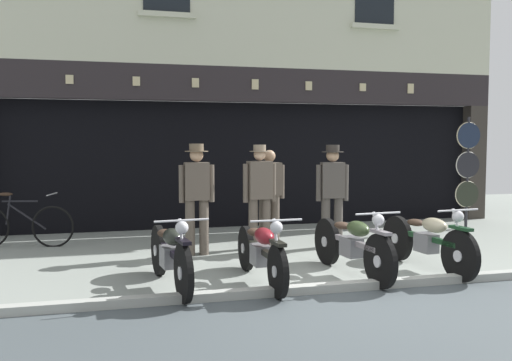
{
  "coord_description": "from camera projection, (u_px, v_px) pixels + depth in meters",
  "views": [
    {
      "loc": [
        -2.83,
        -5.97,
        1.8
      ],
      "look_at": [
        -0.6,
        2.57,
        1.17
      ],
      "focal_mm": 38.73,
      "sensor_mm": 36.0,
      "label": 1
    }
  ],
  "objects": [
    {
      "name": "assistant_far_right",
      "position": [
        269.0,
        193.0,
        9.31
      ],
      "size": [
        0.55,
        0.28,
        1.65
      ],
      "rotation": [
        0.0,
        0.0,
        3.3
      ],
      "color": "brown",
      "rests_on": "ground"
    },
    {
      "name": "advert_board_far",
      "position": [
        118.0,
        150.0,
        11.02
      ],
      "size": [
        0.8,
        0.03,
        1.09
      ],
      "color": "silver"
    },
    {
      "name": "motorcycle_center",
      "position": [
        352.0,
        244.0,
        7.35
      ],
      "size": [
        0.62,
        2.09,
        0.93
      ],
      "rotation": [
        0.0,
        0.0,
        3.23
      ],
      "color": "black",
      "rests_on": "ground"
    },
    {
      "name": "motorcycle_center_right",
      "position": [
        427.0,
        240.0,
        7.65
      ],
      "size": [
        0.62,
        2.04,
        0.93
      ],
      "rotation": [
        0.0,
        0.0,
        3.24
      ],
      "color": "black",
      "rests_on": "ground"
    },
    {
      "name": "ground",
      "position": [
        400.0,
        320.0,
        5.66
      ],
      "size": [
        23.06,
        22.0,
        0.18
      ],
      "color": "gray"
    },
    {
      "name": "motorcycle_center_left",
      "position": [
        261.0,
        251.0,
        6.96
      ],
      "size": [
        0.62,
        2.05,
        0.9
      ],
      "rotation": [
        0.0,
        0.0,
        3.16
      ],
      "color": "black",
      "rests_on": "ground"
    },
    {
      "name": "salesman_right",
      "position": [
        332.0,
        190.0,
        9.31
      ],
      "size": [
        0.56,
        0.37,
        1.74
      ],
      "rotation": [
        0.0,
        0.0,
        3.02
      ],
      "color": "#47423D",
      "rests_on": "ground"
    },
    {
      "name": "salesman_left",
      "position": [
        197.0,
        193.0,
        8.66
      ],
      "size": [
        0.56,
        0.36,
        1.76
      ],
      "rotation": [
        0.0,
        0.0,
        3.13
      ],
      "color": "brown",
      "rests_on": "ground"
    },
    {
      "name": "advert_board_near",
      "position": [
        178.0,
        144.0,
        11.31
      ],
      "size": [
        0.69,
        0.03,
        0.92
      ],
      "color": "beige"
    },
    {
      "name": "leaning_bicycle",
      "position": [
        20.0,
        225.0,
        9.37
      ],
      "size": [
        1.77,
        0.59,
        0.95
      ],
      "rotation": [
        0.0,
        0.0,
        -1.8
      ],
      "color": "black",
      "rests_on": "ground"
    },
    {
      "name": "shopkeeper_center",
      "position": [
        260.0,
        193.0,
        8.9
      ],
      "size": [
        0.56,
        0.33,
        1.74
      ],
      "rotation": [
        0.0,
        0.0,
        3.22
      ],
      "color": "brown",
      "rests_on": "ground"
    },
    {
      "name": "tyre_sign_pole",
      "position": [
        468.0,
        166.0,
        11.31
      ],
      "size": [
        0.55,
        0.06,
        2.29
      ],
      "color": "#232328",
      "rests_on": "ground"
    },
    {
      "name": "shop_facade",
      "position": [
        234.0,
        142.0,
        13.22
      ],
      "size": [
        11.36,
        4.42,
        6.75
      ],
      "color": "black",
      "rests_on": "ground"
    },
    {
      "name": "motorcycle_left",
      "position": [
        170.0,
        253.0,
        6.73
      ],
      "size": [
        0.62,
        2.04,
        0.93
      ],
      "rotation": [
        0.0,
        0.0,
        3.26
      ],
      "color": "black",
      "rests_on": "ground"
    }
  ]
}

